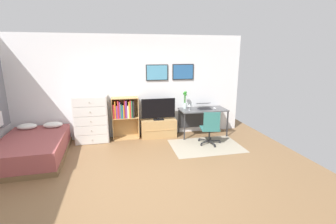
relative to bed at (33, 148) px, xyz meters
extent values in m
plane|color=brown|center=(2.22, -1.38, -0.24)|extent=(7.20, 7.20, 0.00)
cube|color=white|center=(2.22, 1.05, 1.11)|extent=(6.12, 0.06, 2.70)
cube|color=black|center=(2.90, 1.01, 1.49)|extent=(0.59, 0.02, 0.42)
cube|color=#4C93B7|center=(2.90, 0.99, 1.49)|extent=(0.55, 0.01, 0.38)
cube|color=black|center=(3.62, 1.01, 1.49)|extent=(0.59, 0.02, 0.42)
cube|color=#285B93|center=(3.62, 0.99, 1.49)|extent=(0.55, 0.01, 0.38)
cube|color=slate|center=(-0.71, 0.62, 1.14)|extent=(0.05, 0.40, 1.54)
cube|color=#9E937F|center=(3.91, -0.14, -0.24)|extent=(1.70, 1.20, 0.01)
cube|color=brown|center=(0.00, -0.02, -0.19)|extent=(1.36, 2.03, 0.10)
cube|color=#9E4C4C|center=(0.00, -0.02, 0.04)|extent=(1.32, 1.99, 0.37)
ellipsoid|color=white|center=(-0.31, 0.71, 0.29)|extent=(0.45, 0.29, 0.14)
ellipsoid|color=white|center=(0.26, 0.73, 0.29)|extent=(0.45, 0.29, 0.14)
cube|color=silver|center=(1.17, 0.78, 0.36)|extent=(0.82, 0.42, 1.21)
cube|color=silver|center=(1.17, 0.57, -0.11)|extent=(0.78, 0.01, 0.22)
sphere|color=#A59E8C|center=(1.17, 0.55, -0.11)|extent=(0.03, 0.03, 0.03)
cube|color=silver|center=(1.17, 0.57, 0.12)|extent=(0.78, 0.01, 0.22)
sphere|color=#A59E8C|center=(1.17, 0.55, 0.12)|extent=(0.03, 0.03, 0.03)
cube|color=silver|center=(1.17, 0.57, 0.36)|extent=(0.78, 0.01, 0.22)
sphere|color=#A59E8C|center=(1.17, 0.55, 0.36)|extent=(0.03, 0.03, 0.03)
cube|color=silver|center=(1.17, 0.57, 0.60)|extent=(0.78, 0.01, 0.22)
sphere|color=#A59E8C|center=(1.17, 0.55, 0.60)|extent=(0.03, 0.03, 0.03)
cube|color=silver|center=(1.17, 0.57, 0.84)|extent=(0.78, 0.01, 0.22)
sphere|color=#A59E8C|center=(1.17, 0.55, 0.84)|extent=(0.03, 0.03, 0.03)
cube|color=tan|center=(1.68, 0.84, 0.32)|extent=(0.02, 0.30, 1.11)
cube|color=tan|center=(2.35, 0.84, 0.32)|extent=(0.02, 0.30, 1.11)
cube|color=tan|center=(2.02, 0.84, -0.23)|extent=(0.69, 0.30, 0.02)
cube|color=tan|center=(2.02, 0.84, 0.34)|extent=(0.65, 0.30, 0.02)
cube|color=tan|center=(2.02, 0.84, 0.86)|extent=(0.65, 0.30, 0.02)
cube|color=tan|center=(2.02, 0.99, 0.32)|extent=(0.69, 0.01, 1.11)
cube|color=red|center=(1.72, 0.79, 0.53)|extent=(0.04, 0.18, 0.37)
cube|color=orange|center=(1.76, 0.82, 0.57)|extent=(0.03, 0.23, 0.45)
cube|color=#8C388C|center=(1.80, 0.79, 0.51)|extent=(0.03, 0.17, 0.33)
cube|color=red|center=(1.84, 0.82, 0.58)|extent=(0.04, 0.24, 0.46)
cube|color=#8C388C|center=(1.88, 0.80, 0.56)|extent=(0.03, 0.20, 0.43)
cube|color=#2D8C4C|center=(1.91, 0.82, 0.53)|extent=(0.03, 0.23, 0.37)
cube|color=#1E519E|center=(1.94, 0.79, 0.52)|extent=(0.02, 0.17, 0.34)
cube|color=gold|center=(1.97, 0.79, 0.52)|extent=(0.02, 0.17, 0.33)
cube|color=red|center=(2.00, 0.80, 0.57)|extent=(0.02, 0.19, 0.45)
cube|color=#8C388C|center=(2.04, 0.80, 0.57)|extent=(0.04, 0.19, 0.45)
cube|color=white|center=(2.08, 0.80, 0.51)|extent=(0.04, 0.19, 0.32)
cube|color=gold|center=(2.12, 0.81, 0.56)|extent=(0.03, 0.22, 0.42)
cube|color=red|center=(2.15, 0.81, 0.58)|extent=(0.03, 0.21, 0.46)
cube|color=#2D8C4C|center=(2.18, 0.81, 0.57)|extent=(0.02, 0.22, 0.44)
cube|color=black|center=(2.22, 0.79, 0.57)|extent=(0.04, 0.18, 0.44)
cube|color=tan|center=(2.89, 0.79, 0.00)|extent=(0.94, 0.40, 0.48)
cube|color=tan|center=(2.89, 0.59, 0.00)|extent=(0.94, 0.01, 0.02)
cube|color=black|center=(2.89, 0.77, 0.25)|extent=(0.28, 0.16, 0.02)
cube|color=black|center=(2.89, 0.77, 0.29)|extent=(0.06, 0.04, 0.05)
cube|color=black|center=(2.89, 0.77, 0.56)|extent=(0.90, 0.02, 0.52)
cube|color=black|center=(2.89, 0.76, 0.56)|extent=(0.87, 0.01, 0.49)
cube|color=#4C4C4F|center=(4.11, 0.68, 0.48)|extent=(1.27, 0.63, 0.03)
cube|color=#2D2D30|center=(3.51, 0.39, 0.11)|extent=(0.03, 0.03, 0.71)
cube|color=#2D2D30|center=(4.72, 0.39, 0.11)|extent=(0.03, 0.03, 0.71)
cube|color=#2D2D30|center=(3.51, 0.96, 0.11)|extent=(0.03, 0.03, 0.71)
cube|color=#2D2D30|center=(4.72, 0.96, 0.11)|extent=(0.03, 0.03, 0.71)
cube|color=#2D2D30|center=(4.11, 0.98, 0.15)|extent=(1.21, 0.02, 0.50)
cylinder|color=#232326|center=(4.33, -0.03, -0.22)|extent=(0.05, 0.05, 0.05)
cube|color=#232326|center=(4.19, -0.01, -0.18)|extent=(0.28, 0.08, 0.02)
cylinder|color=#232326|center=(4.18, 0.27, -0.22)|extent=(0.05, 0.05, 0.05)
cube|color=#232326|center=(4.12, 0.14, -0.18)|extent=(0.16, 0.26, 0.02)
cylinder|color=#232326|center=(3.86, 0.22, -0.22)|extent=(0.05, 0.05, 0.05)
cube|color=#232326|center=(3.96, 0.12, -0.18)|extent=(0.22, 0.22, 0.02)
cylinder|color=#232326|center=(3.80, -0.11, -0.22)|extent=(0.05, 0.05, 0.05)
cube|color=#232326|center=(3.93, -0.04, -0.18)|extent=(0.26, 0.15, 0.02)
cylinder|color=#232326|center=(4.09, -0.26, -0.22)|extent=(0.05, 0.05, 0.05)
cube|color=#232326|center=(4.07, -0.12, -0.18)|extent=(0.07, 0.28, 0.02)
cylinder|color=#232326|center=(4.05, 0.02, -0.01)|extent=(0.04, 0.04, 0.30)
cube|color=#2D6B66|center=(4.05, 0.02, 0.15)|extent=(0.51, 0.51, 0.03)
cube|color=#2D6B66|center=(4.02, -0.18, 0.39)|extent=(0.40, 0.10, 0.45)
cube|color=#333338|center=(4.16, 0.68, 0.51)|extent=(0.37, 0.25, 0.01)
cube|color=black|center=(4.16, 0.67, 0.51)|extent=(0.34, 0.23, 0.00)
cube|color=#333338|center=(4.17, 0.83, 0.62)|extent=(0.37, 0.24, 0.07)
cube|color=black|center=(4.17, 0.83, 0.63)|extent=(0.35, 0.21, 0.06)
ellipsoid|color=silver|center=(4.44, 0.64, 0.52)|extent=(0.06, 0.10, 0.03)
cylinder|color=silver|center=(3.65, 0.86, 0.58)|extent=(0.09, 0.09, 0.16)
cylinder|color=#3D8438|center=(3.66, 0.86, 0.75)|extent=(0.01, 0.01, 0.40)
sphere|color=#308B2C|center=(3.66, 0.86, 0.95)|extent=(0.07, 0.07, 0.07)
cylinder|color=#3D8438|center=(3.65, 0.88, 0.72)|extent=(0.01, 0.01, 0.35)
sphere|color=#308B2C|center=(3.65, 0.88, 0.90)|extent=(0.07, 0.07, 0.07)
cylinder|color=#3D8438|center=(3.63, 0.87, 0.73)|extent=(0.01, 0.01, 0.36)
sphere|color=#308B2C|center=(3.63, 0.87, 0.91)|extent=(0.07, 0.07, 0.07)
cylinder|color=#3D8438|center=(3.64, 0.84, 0.75)|extent=(0.01, 0.01, 0.39)
sphere|color=#308B2C|center=(3.64, 0.84, 0.94)|extent=(0.07, 0.07, 0.07)
cylinder|color=#3D8438|center=(3.66, 0.85, 0.72)|extent=(0.01, 0.01, 0.34)
sphere|color=#308B2C|center=(3.66, 0.85, 0.89)|extent=(0.07, 0.07, 0.07)
cylinder|color=silver|center=(3.70, 0.62, 0.50)|extent=(0.06, 0.06, 0.01)
cylinder|color=silver|center=(3.70, 0.62, 0.56)|extent=(0.01, 0.01, 0.10)
cone|color=silver|center=(3.70, 0.62, 0.64)|extent=(0.07, 0.07, 0.07)
camera|label=1|loc=(1.81, -5.35, 2.00)|focal=25.64mm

